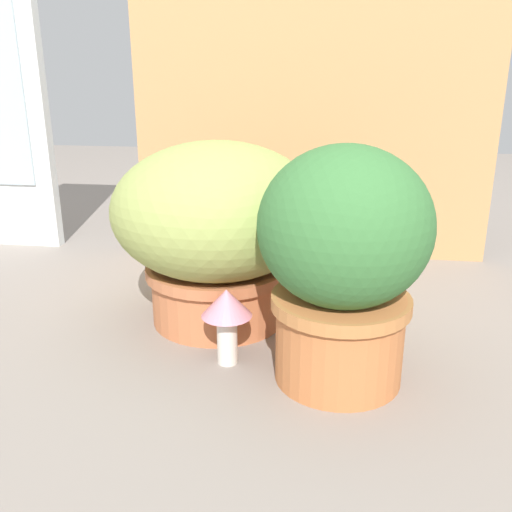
{
  "coord_description": "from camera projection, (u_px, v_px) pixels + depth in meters",
  "views": [
    {
      "loc": [
        0.21,
        -1.15,
        0.57
      ],
      "look_at": [
        0.04,
        0.0,
        0.18
      ],
      "focal_mm": 39.35,
      "sensor_mm": 36.0,
      "label": 1
    }
  ],
  "objects": [
    {
      "name": "window_panel_white",
      "position": [
        0.0,
        105.0,
        1.77
      ],
      "size": [
        0.31,
        0.05,
        0.91
      ],
      "color": "white",
      "rests_on": "ground"
    },
    {
      "name": "cardboard_backdrop",
      "position": [
        312.0,
        98.0,
        1.67
      ],
      "size": [
        1.09,
        0.03,
        0.97
      ],
      "primitive_type": "cube",
      "color": "tan",
      "rests_on": "ground"
    },
    {
      "name": "ground_plane",
      "position": [
        237.0,
        330.0,
        1.29
      ],
      "size": [
        6.0,
        6.0,
        0.0
      ],
      "primitive_type": "plane",
      "color": "gray"
    },
    {
      "name": "cat",
      "position": [
        234.0,
        262.0,
        1.36
      ],
      "size": [
        0.36,
        0.27,
        0.32
      ],
      "color": "#836E5D",
      "rests_on": "ground"
    },
    {
      "name": "mushroom_ornament_pink",
      "position": [
        227.0,
        311.0,
        1.11
      ],
      "size": [
        0.1,
        0.1,
        0.16
      ],
      "color": "silver",
      "rests_on": "ground"
    },
    {
      "name": "leafy_planter",
      "position": [
        343.0,
        259.0,
        1.01
      ],
      "size": [
        0.31,
        0.31,
        0.45
      ],
      "color": "#C26F3D",
      "rests_on": "ground"
    },
    {
      "name": "grass_planter",
      "position": [
        217.0,
        225.0,
        1.27
      ],
      "size": [
        0.47,
        0.47,
        0.42
      ],
      "color": "#C26D43",
      "rests_on": "ground"
    }
  ]
}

